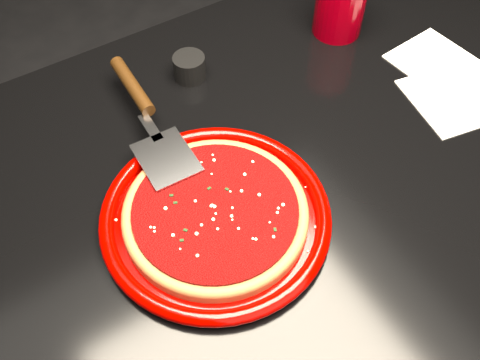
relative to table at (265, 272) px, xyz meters
name	(u,v)px	position (x,y,z in m)	size (l,w,h in m)	color
floor	(260,337)	(0.00, 0.00, -0.38)	(4.00, 4.00, 0.01)	black
table	(265,272)	(0.00, 0.00, 0.00)	(1.20, 0.80, 0.75)	black
plate	(216,216)	(-0.13, -0.04, 0.39)	(0.33, 0.33, 0.02)	#800100
pizza_crust	(215,214)	(-0.13, -0.04, 0.39)	(0.26, 0.26, 0.01)	brown
pizza_crust_rim	(215,212)	(-0.13, -0.04, 0.40)	(0.26, 0.26, 0.02)	brown
pizza_sauce	(215,210)	(-0.13, -0.04, 0.40)	(0.23, 0.23, 0.01)	#710908
parmesan_dusting	(215,207)	(-0.13, -0.04, 0.41)	(0.23, 0.23, 0.01)	#F2E9BC
basil_flecks	(215,208)	(-0.13, -0.04, 0.41)	(0.21, 0.21, 0.00)	black
pizza_server	(149,117)	(-0.13, 0.15, 0.42)	(0.09, 0.33, 0.02)	#B9BBC0
cup	(341,2)	(0.28, 0.20, 0.44)	(0.09, 0.09, 0.13)	#89000A
napkin_a	(454,98)	(0.34, -0.05, 0.38)	(0.15, 0.15, 0.00)	white
napkin_b	(436,62)	(0.38, 0.03, 0.38)	(0.13, 0.14, 0.00)	white
ramekin	(189,67)	(-0.02, 0.24, 0.40)	(0.06, 0.06, 0.04)	black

